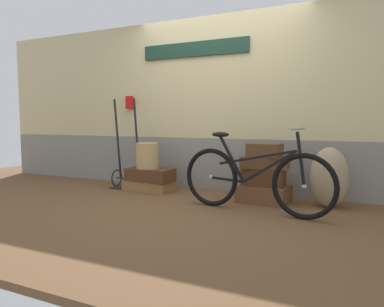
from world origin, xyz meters
The scene contains 12 objects.
ground centered at (0.00, 0.00, -0.03)m, with size 10.12×5.20×0.06m, color brown.
station_building centered at (0.01, 0.85, 1.25)m, with size 8.12×0.74×2.49m.
suitcase_0 centered at (-0.89, 0.30, 0.07)m, with size 0.69×0.39×0.15m, color olive.
suitcase_1 centered at (-0.86, 0.28, 0.24)m, with size 0.66×0.36×0.18m, color #4C2D19.
suitcase_2 centered at (0.79, 0.29, 0.11)m, with size 0.60×0.44×0.21m, color brown.
suitcase_3 centered at (0.79, 0.28, 0.32)m, with size 0.50×0.33×0.22m, color #4C2D19.
suitcase_4 centered at (0.80, 0.30, 0.50)m, with size 0.57×0.38×0.14m, color brown.
suitcase_5 centered at (0.80, 0.25, 0.65)m, with size 0.39×0.27×0.16m, color brown.
wicker_basket centered at (-0.90, 0.28, 0.51)m, with size 0.32×0.32×0.37m, color tan.
luggage_trolley centered at (-1.32, 0.37, 0.32)m, with size 0.43×0.35×1.33m.
burlap_sack centered at (1.54, 0.34, 0.35)m, with size 0.43×0.37×0.70m, color #9E8966.
bicycle centered at (0.81, -0.25, 0.37)m, with size 1.77×0.46×0.94m.
Camera 1 is at (1.87, -4.07, 1.01)m, focal length 33.67 mm.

